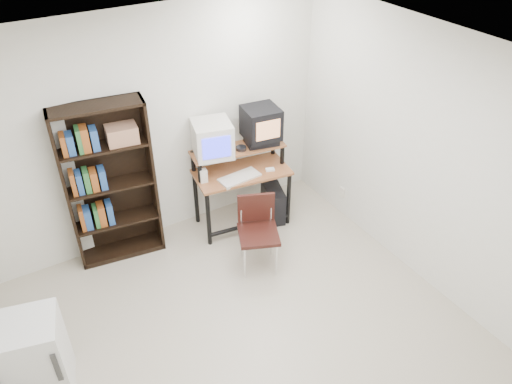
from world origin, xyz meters
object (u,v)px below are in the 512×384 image
computer_desk (241,175)px  school_chair (258,225)px  mini_fridge (37,357)px  crt_tv (261,123)px  bookshelf (110,182)px  crt_monitor (212,139)px  pc_tower (273,202)px

computer_desk → school_chair: bearing=-98.8°
computer_desk → mini_fridge: (-2.56, -1.13, -0.28)m
crt_tv → bookshelf: (-1.74, 0.17, -0.30)m
crt_monitor → mini_fridge: (-2.28, -1.26, -0.77)m
computer_desk → bookshelf: bookshelf is taller
bookshelf → crt_tv: bearing=2.2°
crt_tv → bookshelf: size_ratio=0.24×
school_chair → bookshelf: bookshelf is taller
pc_tower → bookshelf: 1.98m
crt_monitor → crt_tv: 0.59m
mini_fridge → computer_desk: bearing=37.3°
crt_monitor → crt_tv: (0.59, -0.06, 0.07)m
bookshelf → mini_fridge: bookshelf is taller
mini_fridge → crt_monitor: bearing=42.4°
school_chair → pc_tower: bearing=68.9°
crt_monitor → crt_tv: crt_tv is taller
crt_tv → bookshelf: 1.77m
school_chair → bookshelf: bearing=164.7°
school_chair → bookshelf: (-1.22, 0.96, 0.42)m
school_chair → bookshelf: 1.61m
computer_desk → school_chair: size_ratio=1.38×
pc_tower → bookshelf: size_ratio=0.25×
crt_tv → pc_tower: size_ratio=0.95×
crt_monitor → crt_tv: bearing=7.7°
crt_monitor → pc_tower: (0.66, -0.24, -0.95)m
bookshelf → crt_monitor: bearing=2.4°
crt_tv → mini_fridge: bearing=-150.2°
bookshelf → school_chair: bearing=-30.4°
bookshelf → pc_tower: bearing=-3.0°
crt_tv → mini_fridge: crt_tv is taller
computer_desk → mini_fridge: computer_desk is taller
crt_monitor → bookshelf: size_ratio=0.27×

